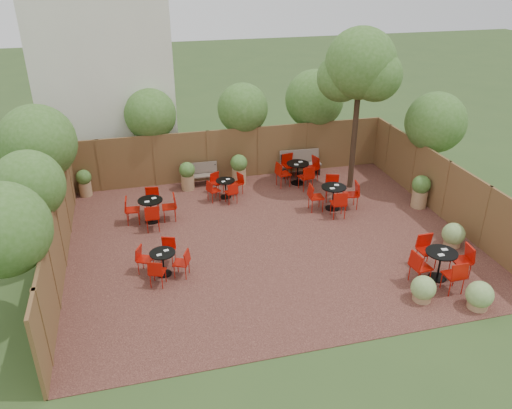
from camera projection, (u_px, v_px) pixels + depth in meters
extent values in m
plane|color=#354F23|center=(269.00, 239.00, 15.74)|extent=(80.00, 80.00, 0.00)
cube|color=#351915|center=(269.00, 239.00, 15.74)|extent=(12.00, 10.00, 0.02)
cube|color=brown|center=(234.00, 154.00, 19.64)|extent=(12.00, 0.08, 2.00)
cube|color=brown|center=(59.00, 235.00, 13.96)|extent=(0.08, 10.00, 2.00)
cube|color=brown|center=(446.00, 190.00, 16.64)|extent=(0.08, 10.00, 2.00)
cube|color=silver|center=(104.00, 66.00, 19.90)|extent=(5.00, 4.00, 8.00)
sphere|color=#37611F|center=(38.00, 143.00, 15.66)|extent=(2.37, 2.37, 2.37)
sphere|color=#37611F|center=(29.00, 186.00, 13.15)|extent=(1.86, 1.86, 1.86)
sphere|color=#37611F|center=(2.00, 230.00, 10.91)|extent=(2.10, 2.10, 2.10)
sphere|color=#37611F|center=(150.00, 114.00, 18.87)|extent=(1.92, 1.92, 1.92)
sphere|color=#37611F|center=(243.00, 108.00, 19.57)|extent=(1.95, 1.95, 1.95)
sphere|color=#37611F|center=(314.00, 99.00, 20.36)|extent=(2.35, 2.35, 2.35)
sphere|color=#37611F|center=(436.00, 122.00, 17.79)|extent=(2.13, 2.13, 2.13)
cylinder|color=black|center=(355.00, 125.00, 18.18)|extent=(0.26, 0.26, 4.82)
sphere|color=#37611F|center=(361.00, 63.00, 17.22)|extent=(2.44, 2.44, 2.44)
sphere|color=#37611F|center=(341.00, 77.00, 17.69)|extent=(1.71, 1.71, 1.71)
sphere|color=#37611F|center=(376.00, 75.00, 17.11)|extent=(1.78, 1.78, 1.78)
cube|color=brown|center=(200.00, 176.00, 19.19)|extent=(1.38, 0.43, 0.05)
cube|color=brown|center=(199.00, 168.00, 19.24)|extent=(1.38, 0.12, 0.42)
cube|color=black|center=(184.00, 182.00, 19.14)|extent=(0.06, 0.41, 0.37)
cube|color=black|center=(216.00, 179.00, 19.42)|extent=(0.06, 0.41, 0.37)
cube|color=brown|center=(301.00, 164.00, 20.06)|extent=(1.62, 0.56, 0.05)
cube|color=brown|center=(299.00, 156.00, 20.11)|extent=(1.60, 0.21, 0.48)
cube|color=black|center=(283.00, 172.00, 20.00)|extent=(0.09, 0.48, 0.42)
cube|color=black|center=(318.00, 168.00, 20.33)|extent=(0.09, 0.48, 0.42)
cylinder|color=black|center=(437.00, 277.00, 13.83)|extent=(0.49, 0.49, 0.03)
cylinder|color=black|center=(439.00, 265.00, 13.65)|extent=(0.06, 0.06, 0.78)
cylinder|color=black|center=(442.00, 253.00, 13.48)|extent=(0.84, 0.84, 0.03)
cube|color=white|center=(445.00, 249.00, 13.57)|extent=(0.16, 0.12, 0.02)
cube|color=white|center=(441.00, 255.00, 13.32)|extent=(0.16, 0.12, 0.02)
cylinder|color=black|center=(164.00, 274.00, 14.00)|extent=(0.41, 0.41, 0.03)
cylinder|color=black|center=(163.00, 263.00, 13.86)|extent=(0.05, 0.05, 0.65)
cylinder|color=black|center=(162.00, 253.00, 13.71)|extent=(0.71, 0.71, 0.03)
cube|color=white|center=(166.00, 250.00, 13.79)|extent=(0.16, 0.14, 0.01)
cube|color=white|center=(159.00, 255.00, 13.58)|extent=(0.16, 0.14, 0.01)
cylinder|color=black|center=(152.00, 221.00, 16.74)|extent=(0.47, 0.47, 0.03)
cylinder|color=black|center=(151.00, 211.00, 16.58)|extent=(0.05, 0.05, 0.74)
cylinder|color=black|center=(150.00, 200.00, 16.41)|extent=(0.80, 0.80, 0.03)
cube|color=white|center=(154.00, 198.00, 16.50)|extent=(0.16, 0.12, 0.02)
cube|color=white|center=(147.00, 202.00, 16.26)|extent=(0.16, 0.12, 0.02)
cylinder|color=black|center=(297.00, 183.00, 19.52)|extent=(0.49, 0.49, 0.03)
cylinder|color=black|center=(298.00, 173.00, 19.34)|extent=(0.06, 0.06, 0.78)
cylinder|color=black|center=(298.00, 164.00, 19.16)|extent=(0.85, 0.85, 0.03)
cube|color=white|center=(301.00, 162.00, 19.26)|extent=(0.18, 0.15, 0.02)
cube|color=white|center=(296.00, 165.00, 19.01)|extent=(0.18, 0.15, 0.02)
cylinder|color=black|center=(332.00, 208.00, 17.59)|extent=(0.49, 0.49, 0.03)
cylinder|color=black|center=(333.00, 198.00, 17.41)|extent=(0.06, 0.06, 0.78)
cylinder|color=black|center=(334.00, 187.00, 17.24)|extent=(0.85, 0.85, 0.03)
cube|color=white|center=(337.00, 185.00, 17.33)|extent=(0.17, 0.14, 0.02)
cube|color=white|center=(332.00, 188.00, 17.08)|extent=(0.17, 0.14, 0.02)
cylinder|color=black|center=(226.00, 197.00, 18.40)|extent=(0.40, 0.40, 0.03)
cylinder|color=black|center=(226.00, 189.00, 18.26)|extent=(0.05, 0.05, 0.63)
cylinder|color=black|center=(225.00, 181.00, 18.11)|extent=(0.69, 0.69, 0.03)
cube|color=white|center=(228.00, 179.00, 18.19)|extent=(0.15, 0.12, 0.01)
cube|color=white|center=(223.00, 182.00, 17.99)|extent=(0.15, 0.12, 0.01)
cylinder|color=#99734C|center=(188.00, 182.00, 18.92)|extent=(0.49, 0.49, 0.56)
sphere|color=#37611F|center=(187.00, 170.00, 18.70)|extent=(0.58, 0.58, 0.58)
cylinder|color=#99734C|center=(239.00, 176.00, 19.37)|extent=(0.53, 0.53, 0.61)
sphere|color=#37611F|center=(239.00, 163.00, 19.13)|extent=(0.64, 0.64, 0.64)
cylinder|color=#99734C|center=(85.00, 189.00, 18.44)|extent=(0.45, 0.45, 0.52)
sphere|color=#37611F|center=(84.00, 177.00, 18.24)|extent=(0.54, 0.54, 0.54)
cylinder|color=#99734C|center=(419.00, 199.00, 17.61)|extent=(0.53, 0.53, 0.60)
sphere|color=#37611F|center=(421.00, 184.00, 17.37)|extent=(0.63, 0.63, 0.63)
cylinder|color=#99734C|center=(478.00, 304.00, 12.64)|extent=(0.49, 0.49, 0.22)
sphere|color=#779A4F|center=(480.00, 295.00, 12.52)|extent=(0.67, 0.67, 0.67)
cylinder|color=#99734C|center=(422.00, 296.00, 12.92)|extent=(0.46, 0.46, 0.21)
sphere|color=#779A4F|center=(423.00, 288.00, 12.81)|extent=(0.63, 0.63, 0.63)
cylinder|color=#99734C|center=(452.00, 242.00, 15.34)|extent=(0.49, 0.49, 0.22)
sphere|color=#779A4F|center=(454.00, 234.00, 15.21)|extent=(0.67, 0.67, 0.67)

